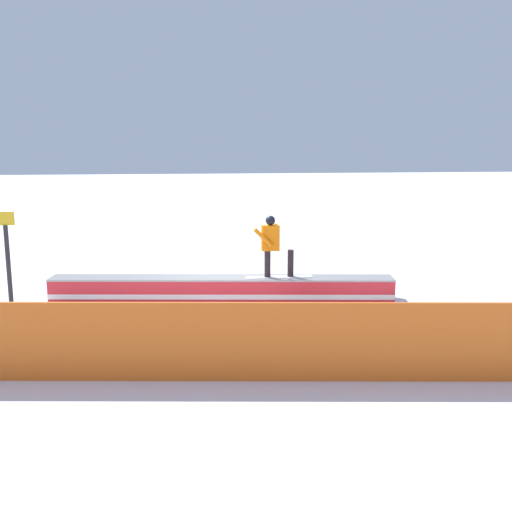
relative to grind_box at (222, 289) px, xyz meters
The scene contains 5 objects.
ground_plane 0.24m from the grind_box, ahead, with size 120.00×120.00×0.00m, color white.
grind_box is the anchor object (origin of this frame).
snowboarder 1.58m from the grind_box, behind, with size 1.55×0.42×1.43m.
safety_fence 4.92m from the grind_box, 90.00° to the left, with size 13.83×0.06×1.23m, color orange.
trail_marker 4.81m from the grind_box, ahead, with size 0.40×0.10×2.09m.
Camera 1 is at (0.99, 13.39, 3.54)m, focal length 41.74 mm.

